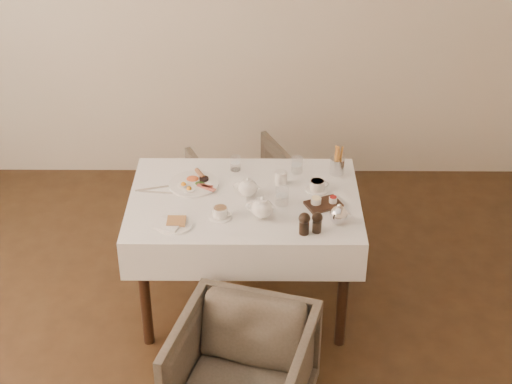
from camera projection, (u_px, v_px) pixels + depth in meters
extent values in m
cube|color=black|center=(244.00, 203.00, 4.36)|extent=(1.20, 0.80, 0.04)
cube|color=white|center=(244.00, 215.00, 4.40)|extent=(1.28, 0.88, 0.23)
cylinder|color=black|center=(159.00, 223.00, 4.85)|extent=(0.06, 0.06, 0.70)
cylinder|color=black|center=(333.00, 224.00, 4.84)|extent=(0.06, 0.06, 0.70)
cylinder|color=black|center=(145.00, 294.00, 4.27)|extent=(0.06, 0.06, 0.70)
cylinder|color=black|center=(343.00, 294.00, 4.26)|extent=(0.06, 0.06, 0.70)
imported|color=#453D32|center=(242.00, 374.00, 3.83)|extent=(0.80, 0.81, 0.60)
imported|color=#453D32|center=(244.00, 192.00, 5.28)|extent=(0.81, 0.82, 0.57)
cylinder|color=white|center=(194.00, 184.00, 4.45)|extent=(0.28, 0.28, 0.01)
ellipsoid|color=#C15122|center=(192.00, 178.00, 4.48)|extent=(0.07, 0.07, 0.02)
cylinder|color=brown|center=(200.00, 174.00, 4.52)|extent=(0.07, 0.10, 0.03)
cylinder|color=black|center=(204.00, 179.00, 4.48)|extent=(0.05, 0.05, 0.02)
cube|color=maroon|center=(207.00, 187.00, 4.41)|extent=(0.10, 0.08, 0.01)
ellipsoid|color=#264C19|center=(200.00, 183.00, 4.44)|extent=(0.06, 0.05, 0.02)
cylinder|color=white|center=(174.00, 224.00, 4.11)|extent=(0.20, 0.20, 0.01)
cube|color=olive|center=(176.00, 221.00, 4.12)|extent=(0.10, 0.09, 0.01)
cube|color=white|center=(167.00, 226.00, 4.09)|extent=(0.16, 0.14, 0.02)
cylinder|color=white|center=(281.00, 178.00, 4.44)|extent=(0.08, 0.08, 0.08)
cylinder|color=white|center=(221.00, 217.00, 4.18)|extent=(0.12, 0.12, 0.01)
cylinder|color=white|center=(220.00, 212.00, 4.16)|extent=(0.11, 0.11, 0.05)
cylinder|color=olive|center=(220.00, 208.00, 4.15)|extent=(0.07, 0.07, 0.00)
cylinder|color=white|center=(317.00, 190.00, 4.40)|extent=(0.13, 0.13, 0.01)
cylinder|color=white|center=(317.00, 185.00, 4.39)|extent=(0.09, 0.09, 0.06)
cylinder|color=olive|center=(317.00, 181.00, 4.37)|extent=(0.07, 0.07, 0.00)
cylinder|color=silver|center=(235.00, 163.00, 4.58)|extent=(0.08, 0.08, 0.09)
cylinder|color=silver|center=(282.00, 196.00, 4.26)|extent=(0.08, 0.08, 0.10)
cylinder|color=silver|center=(297.00, 165.00, 4.55)|extent=(0.09, 0.09, 0.10)
cube|color=black|center=(323.00, 204.00, 4.27)|extent=(0.22, 0.19, 0.02)
cylinder|color=white|center=(316.00, 201.00, 4.26)|extent=(0.06, 0.06, 0.03)
cylinder|color=maroon|center=(333.00, 200.00, 4.26)|extent=(0.05, 0.05, 0.03)
cylinder|color=silver|center=(337.00, 166.00, 4.54)|extent=(0.08, 0.08, 0.10)
cube|color=silver|center=(153.00, 188.00, 4.42)|extent=(0.20, 0.07, 0.00)
cube|color=silver|center=(156.00, 192.00, 4.39)|extent=(0.19, 0.04, 0.00)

